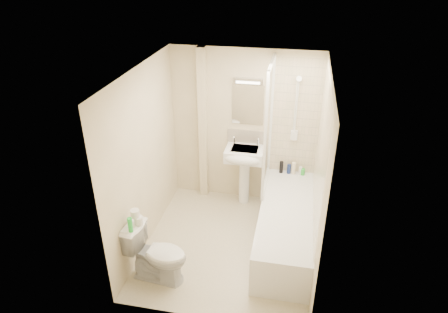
# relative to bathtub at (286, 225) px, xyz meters

# --- Properties ---
(floor) EXTENTS (2.50, 2.50, 0.00)m
(floor) POSITION_rel_bathtub_xyz_m (-0.75, -0.20, -0.29)
(floor) COLOR beige
(floor) RESTS_ON ground
(wall_back) EXTENTS (2.20, 0.02, 2.40)m
(wall_back) POSITION_rel_bathtub_xyz_m (-0.75, 1.05, 0.91)
(wall_back) COLOR beige
(wall_back) RESTS_ON ground
(wall_left) EXTENTS (0.02, 2.50, 2.40)m
(wall_left) POSITION_rel_bathtub_xyz_m (-1.85, -0.20, 0.91)
(wall_left) COLOR beige
(wall_left) RESTS_ON ground
(wall_right) EXTENTS (0.02, 2.50, 2.40)m
(wall_right) POSITION_rel_bathtub_xyz_m (0.35, -0.20, 0.91)
(wall_right) COLOR beige
(wall_right) RESTS_ON ground
(ceiling) EXTENTS (2.20, 2.50, 0.02)m
(ceiling) POSITION_rel_bathtub_xyz_m (-0.75, -0.20, 2.11)
(ceiling) COLOR white
(ceiling) RESTS_ON wall_back
(tile_back) EXTENTS (0.70, 0.01, 1.75)m
(tile_back) POSITION_rel_bathtub_xyz_m (0.00, 1.04, 1.14)
(tile_back) COLOR beige
(tile_back) RESTS_ON wall_back
(tile_right) EXTENTS (0.01, 2.10, 1.75)m
(tile_right) POSITION_rel_bathtub_xyz_m (0.34, 0.00, 1.14)
(tile_right) COLOR beige
(tile_right) RESTS_ON wall_right
(pipe_boxing) EXTENTS (0.12, 0.12, 2.40)m
(pipe_boxing) POSITION_rel_bathtub_xyz_m (-1.37, 0.99, 0.91)
(pipe_boxing) COLOR beige
(pipe_boxing) RESTS_ON ground
(splashback) EXTENTS (0.60, 0.02, 0.30)m
(splashback) POSITION_rel_bathtub_xyz_m (-0.70, 1.04, 0.74)
(splashback) COLOR beige
(splashback) RESTS_ON wall_back
(mirror) EXTENTS (0.46, 0.01, 0.60)m
(mirror) POSITION_rel_bathtub_xyz_m (-0.70, 1.04, 1.29)
(mirror) COLOR white
(mirror) RESTS_ON wall_back
(strip_light) EXTENTS (0.42, 0.07, 0.07)m
(strip_light) POSITION_rel_bathtub_xyz_m (-0.70, 1.02, 1.66)
(strip_light) COLOR silver
(strip_light) RESTS_ON wall_back
(bathtub) EXTENTS (0.70, 2.10, 0.55)m
(bathtub) POSITION_rel_bathtub_xyz_m (0.00, 0.00, 0.00)
(bathtub) COLOR white
(bathtub) RESTS_ON ground
(shower_screen) EXTENTS (0.04, 0.92, 1.80)m
(shower_screen) POSITION_rel_bathtub_xyz_m (-0.35, 0.60, 1.16)
(shower_screen) COLOR white
(shower_screen) RESTS_ON bathtub
(shower_fixture) EXTENTS (0.10, 0.16, 0.99)m
(shower_fixture) POSITION_rel_bathtub_xyz_m (-0.00, 0.99, 1.26)
(shower_fixture) COLOR white
(shower_fixture) RESTS_ON wall_back
(pedestal_sink) EXTENTS (0.57, 0.51, 1.09)m
(pedestal_sink) POSITION_rel_bathtub_xyz_m (-0.70, 0.81, 0.48)
(pedestal_sink) COLOR white
(pedestal_sink) RESTS_ON ground
(bottle_black_b) EXTENTS (0.06, 0.06, 0.19)m
(bottle_black_b) POSITION_rel_bathtub_xyz_m (-0.15, 0.96, 0.35)
(bottle_black_b) COLOR black
(bottle_black_b) RESTS_ON bathtub
(bottle_blue) EXTENTS (0.06, 0.06, 0.15)m
(bottle_blue) POSITION_rel_bathtub_xyz_m (-0.03, 0.96, 0.34)
(bottle_blue) COLOR navy
(bottle_blue) RESTS_ON bathtub
(bottle_cream) EXTENTS (0.06, 0.06, 0.19)m
(bottle_cream) POSITION_rel_bathtub_xyz_m (0.04, 0.96, 0.35)
(bottle_cream) COLOR #F4E5BD
(bottle_cream) RESTS_ON bathtub
(bottle_white_b) EXTENTS (0.05, 0.05, 0.13)m
(bottle_white_b) POSITION_rel_bathtub_xyz_m (0.14, 0.96, 0.33)
(bottle_white_b) COLOR white
(bottle_white_b) RESTS_ON bathtub
(bottle_green) EXTENTS (0.07, 0.07, 0.10)m
(bottle_green) POSITION_rel_bathtub_xyz_m (0.18, 0.96, 0.31)
(bottle_green) COLOR green
(bottle_green) RESTS_ON bathtub
(toilet) EXTENTS (0.56, 0.81, 0.74)m
(toilet) POSITION_rel_bathtub_xyz_m (-1.47, -0.96, 0.08)
(toilet) COLOR white
(toilet) RESTS_ON ground
(toilet_roll_lower) EXTENTS (0.10, 0.10, 0.10)m
(toilet_roll_lower) POSITION_rel_bathtub_xyz_m (-1.69, -0.90, 0.50)
(toilet_roll_lower) COLOR white
(toilet_roll_lower) RESTS_ON toilet
(toilet_roll_upper) EXTENTS (0.11, 0.11, 0.09)m
(toilet_roll_upper) POSITION_rel_bathtub_xyz_m (-1.72, -0.90, 0.59)
(toilet_roll_upper) COLOR white
(toilet_roll_upper) RESTS_ON toilet_roll_lower
(green_bottle) EXTENTS (0.05, 0.05, 0.18)m
(green_bottle) POSITION_rel_bathtub_xyz_m (-1.72, -1.05, 0.54)
(green_bottle) COLOR green
(green_bottle) RESTS_ON toilet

